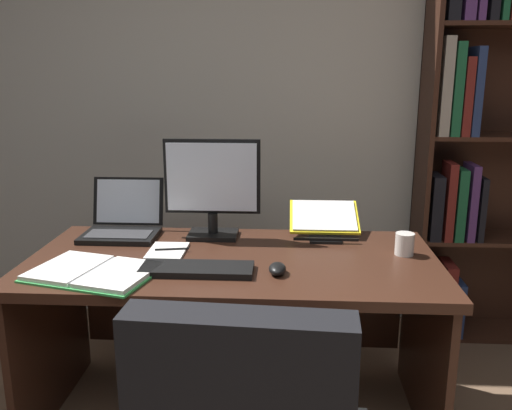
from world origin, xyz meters
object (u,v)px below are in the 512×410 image
(coffee_mug, at_px, (405,244))
(notepad, at_px, (167,251))
(laptop, at_px, (123,223))
(bookshelf, at_px, (481,131))
(pen, at_px, (172,249))
(monitor, at_px, (212,189))
(open_binder, at_px, (94,272))
(computer_mouse, at_px, (277,269))
(keyboard, at_px, (197,269))
(desk, at_px, (235,293))
(reading_stand_with_book, at_px, (324,220))

(coffee_mug, bearing_deg, notepad, -178.39)
(laptop, bearing_deg, bookshelf, 17.34)
(pen, height_order, coffee_mug, coffee_mug)
(monitor, distance_m, pen, 0.34)
(open_binder, distance_m, coffee_mug, 1.23)
(laptop, xyz_separation_m, computer_mouse, (0.72, -0.45, -0.03))
(laptop, distance_m, pen, 0.36)
(open_binder, bearing_deg, keyboard, 22.30)
(desk, relative_size, laptop, 4.96)
(bookshelf, distance_m, reading_stand_with_book, 1.02)
(monitor, height_order, computer_mouse, monitor)
(laptop, bearing_deg, pen, -40.17)
(bookshelf, xyz_separation_m, coffee_mug, (-0.52, -0.75, -0.38))
(bookshelf, distance_m, keyboard, 1.71)
(monitor, height_order, keyboard, monitor)
(monitor, bearing_deg, pen, -121.94)
(notepad, relative_size, coffee_mug, 2.31)
(bookshelf, height_order, computer_mouse, bookshelf)
(laptop, distance_m, reading_stand_with_book, 0.92)
(notepad, xyz_separation_m, pen, (0.02, 0.00, 0.01))
(monitor, relative_size, computer_mouse, 4.25)
(bookshelf, xyz_separation_m, computer_mouse, (-1.03, -1.00, -0.41))
(open_binder, bearing_deg, reading_stand_with_book, 47.51)
(bookshelf, height_order, reading_stand_with_book, bookshelf)
(monitor, height_order, open_binder, monitor)
(coffee_mug, bearing_deg, laptop, 170.56)
(bookshelf, distance_m, monitor, 1.46)
(desk, xyz_separation_m, notepad, (-0.28, -0.03, 0.20))
(laptop, bearing_deg, coffee_mug, -9.44)
(reading_stand_with_book, height_order, pen, reading_stand_with_book)
(notepad, bearing_deg, pen, 0.00)
(notepad, height_order, coffee_mug, coffee_mug)
(desk, height_order, monitor, monitor)
(desk, relative_size, keyboard, 3.92)
(desk, height_order, coffee_mug, coffee_mug)
(keyboard, distance_m, pen, 0.26)
(coffee_mug, bearing_deg, pen, -178.35)
(monitor, bearing_deg, open_binder, -127.26)
(computer_mouse, xyz_separation_m, notepad, (-0.46, 0.22, -0.02))
(notepad, bearing_deg, desk, 6.05)
(computer_mouse, height_order, notepad, computer_mouse)
(coffee_mug, bearing_deg, desk, 179.83)
(notepad, bearing_deg, computer_mouse, -25.33)
(laptop, height_order, notepad, laptop)
(desk, relative_size, open_binder, 3.23)
(keyboard, bearing_deg, coffee_mug, 16.80)
(reading_stand_with_book, bearing_deg, bookshelf, 30.04)
(computer_mouse, bearing_deg, laptop, 147.84)
(notepad, height_order, pen, pen)
(bookshelf, distance_m, notepad, 1.73)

